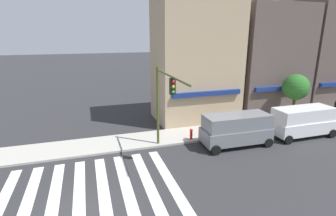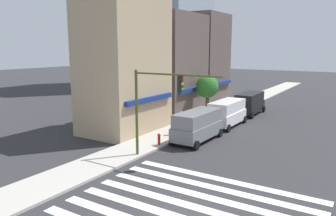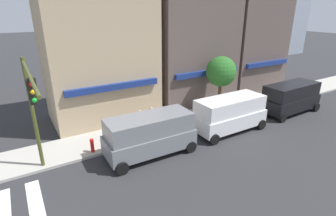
{
  "view_description": "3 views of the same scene",
  "coord_description": "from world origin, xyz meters",
  "px_view_note": "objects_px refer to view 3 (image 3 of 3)",
  "views": [
    {
      "loc": [
        0.84,
        -10.71,
        7.94
      ],
      "look_at": [
        5.46,
        4.0,
        3.5
      ],
      "focal_mm": 28.0,
      "sensor_mm": 36.0,
      "label": 1
    },
    {
      "loc": [
        -11.09,
        -6.37,
        7.05
      ],
      "look_at": [
        5.46,
        4.0,
        3.5
      ],
      "focal_mm": 35.0,
      "sensor_mm": 36.0,
      "label": 2
    },
    {
      "loc": [
        4.97,
        -6.91,
        7.76
      ],
      "look_at": [
        12.8,
        6.0,
        2.0
      ],
      "focal_mm": 28.0,
      "sensor_mm": 36.0,
      "label": 3
    }
  ],
  "objects_px": {
    "traffic_signal": "(33,103)",
    "van_white": "(230,113)",
    "pedestrian_orange_vest": "(151,119)",
    "fire_hydrant": "(92,145)",
    "van_black": "(291,97)",
    "pedestrian_red_jacket": "(140,123)",
    "street_tree": "(221,72)",
    "van_grey": "(150,134)"
  },
  "relations": [
    {
      "from": "van_grey",
      "to": "street_tree",
      "type": "xyz_separation_m",
      "value": [
        7.52,
        2.8,
        2.03
      ]
    },
    {
      "from": "traffic_signal",
      "to": "van_white",
      "type": "height_order",
      "value": "traffic_signal"
    },
    {
      "from": "fire_hydrant",
      "to": "van_white",
      "type": "bearing_deg",
      "value": -11.02
    },
    {
      "from": "van_black",
      "to": "pedestrian_orange_vest",
      "type": "height_order",
      "value": "van_black"
    },
    {
      "from": "van_black",
      "to": "fire_hydrant",
      "type": "xyz_separation_m",
      "value": [
        -15.17,
        1.7,
        -0.67
      ]
    },
    {
      "from": "van_white",
      "to": "pedestrian_red_jacket",
      "type": "relative_size",
      "value": 2.83
    },
    {
      "from": "van_grey",
      "to": "traffic_signal",
      "type": "bearing_deg",
      "value": 179.29
    },
    {
      "from": "fire_hydrant",
      "to": "van_black",
      "type": "bearing_deg",
      "value": -6.39
    },
    {
      "from": "traffic_signal",
      "to": "fire_hydrant",
      "type": "distance_m",
      "value": 4.55
    },
    {
      "from": "traffic_signal",
      "to": "van_grey",
      "type": "distance_m",
      "value": 6.04
    },
    {
      "from": "van_grey",
      "to": "pedestrian_orange_vest",
      "type": "relative_size",
      "value": 2.85
    },
    {
      "from": "fire_hydrant",
      "to": "street_tree",
      "type": "height_order",
      "value": "street_tree"
    },
    {
      "from": "pedestrian_red_jacket",
      "to": "fire_hydrant",
      "type": "relative_size",
      "value": 2.1
    },
    {
      "from": "pedestrian_orange_vest",
      "to": "van_grey",
      "type": "bearing_deg",
      "value": 171.5
    },
    {
      "from": "traffic_signal",
      "to": "van_grey",
      "type": "bearing_deg",
      "value": -1.98
    },
    {
      "from": "van_grey",
      "to": "street_tree",
      "type": "distance_m",
      "value": 8.28
    },
    {
      "from": "traffic_signal",
      "to": "van_black",
      "type": "height_order",
      "value": "traffic_signal"
    },
    {
      "from": "van_grey",
      "to": "pedestrian_red_jacket",
      "type": "height_order",
      "value": "van_grey"
    },
    {
      "from": "van_grey",
      "to": "fire_hydrant",
      "type": "relative_size",
      "value": 5.99
    },
    {
      "from": "street_tree",
      "to": "pedestrian_orange_vest",
      "type": "bearing_deg",
      "value": -174.29
    },
    {
      "from": "van_black",
      "to": "street_tree",
      "type": "height_order",
      "value": "street_tree"
    },
    {
      "from": "van_white",
      "to": "street_tree",
      "type": "height_order",
      "value": "street_tree"
    },
    {
      "from": "van_white",
      "to": "van_black",
      "type": "distance_m",
      "value": 6.44
    },
    {
      "from": "van_white",
      "to": "pedestrian_orange_vest",
      "type": "bearing_deg",
      "value": 155.25
    },
    {
      "from": "van_black",
      "to": "fire_hydrant",
      "type": "distance_m",
      "value": 15.28
    },
    {
      "from": "van_grey",
      "to": "pedestrian_orange_vest",
      "type": "distance_m",
      "value": 2.51
    },
    {
      "from": "van_grey",
      "to": "pedestrian_orange_vest",
      "type": "bearing_deg",
      "value": 61.48
    },
    {
      "from": "van_grey",
      "to": "van_white",
      "type": "distance_m",
      "value": 5.95
    },
    {
      "from": "van_grey",
      "to": "fire_hydrant",
      "type": "xyz_separation_m",
      "value": [
        -2.78,
        1.7,
        -0.67
      ]
    },
    {
      "from": "van_black",
      "to": "van_white",
      "type": "bearing_deg",
      "value": 178.89
    },
    {
      "from": "van_grey",
      "to": "van_black",
      "type": "bearing_deg",
      "value": 1.27
    },
    {
      "from": "pedestrian_orange_vest",
      "to": "pedestrian_red_jacket",
      "type": "height_order",
      "value": "same"
    },
    {
      "from": "van_grey",
      "to": "pedestrian_orange_vest",
      "type": "xyz_separation_m",
      "value": [
        1.24,
        2.17,
        -0.21
      ]
    },
    {
      "from": "traffic_signal",
      "to": "street_tree",
      "type": "xyz_separation_m",
      "value": [
        12.9,
        2.61,
        -0.72
      ]
    },
    {
      "from": "pedestrian_red_jacket",
      "to": "fire_hydrant",
      "type": "height_order",
      "value": "pedestrian_red_jacket"
    },
    {
      "from": "van_grey",
      "to": "street_tree",
      "type": "relative_size",
      "value": 1.17
    },
    {
      "from": "pedestrian_orange_vest",
      "to": "pedestrian_red_jacket",
      "type": "xyz_separation_m",
      "value": [
        -0.85,
        -0.09,
        0.0
      ]
    },
    {
      "from": "pedestrian_orange_vest",
      "to": "street_tree",
      "type": "distance_m",
      "value": 6.7
    },
    {
      "from": "traffic_signal",
      "to": "pedestrian_orange_vest",
      "type": "height_order",
      "value": "traffic_signal"
    },
    {
      "from": "van_black",
      "to": "fire_hydrant",
      "type": "relative_size",
      "value": 5.98
    },
    {
      "from": "pedestrian_orange_vest",
      "to": "pedestrian_red_jacket",
      "type": "bearing_deg",
      "value": 117.12
    },
    {
      "from": "fire_hydrant",
      "to": "pedestrian_red_jacket",
      "type": "bearing_deg",
      "value": 6.92
    }
  ]
}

